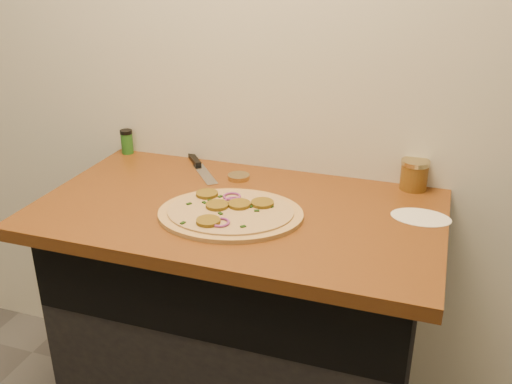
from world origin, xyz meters
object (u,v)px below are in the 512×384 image
(pizza, at_px, (230,213))
(salsa_jar, at_px, (414,175))
(spice_shaker, at_px, (127,142))
(chefs_knife, at_px, (199,166))

(pizza, distance_m, salsa_jar, 0.61)
(salsa_jar, distance_m, spice_shaker, 1.03)
(pizza, height_order, spice_shaker, spice_shaker)
(chefs_knife, distance_m, salsa_jar, 0.72)
(salsa_jar, height_order, spice_shaker, salsa_jar)
(salsa_jar, relative_size, spice_shaker, 1.08)
(spice_shaker, bearing_deg, chefs_knife, -9.48)
(salsa_jar, bearing_deg, chefs_knife, -175.84)
(pizza, relative_size, spice_shaker, 5.49)
(pizza, relative_size, salsa_jar, 5.11)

